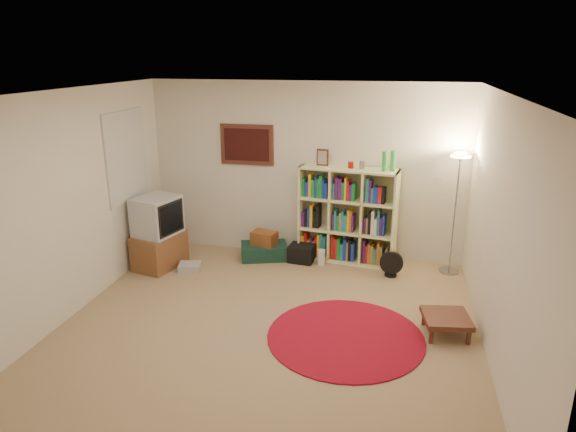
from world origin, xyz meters
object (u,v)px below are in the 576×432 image
Objects in this scene: side_table at (446,319)px; floor_fan at (391,264)px; suitcase at (264,251)px; bookshelf at (346,216)px; tv_stand at (159,234)px; floor_lamp at (459,174)px.

floor_fan is at bearing 113.48° from side_table.
suitcase is at bearing 169.24° from floor_fan.
floor_fan is 0.65× the size of side_table.
bookshelf reaches higher than floor_fan.
tv_stand is at bearing 164.31° from side_table.
floor_lamp reaches higher than bookshelf.
floor_lamp is at bearing 84.09° from side_table.
side_table is at bearing -95.91° from floor_lamp.
tv_stand is 1.51m from suitcase.
tv_stand reaches higher than side_table.
suitcase is 2.93m from side_table.
floor_lamp is 2.08m from side_table.
tv_stand reaches higher than floor_fan.
floor_lamp is at bearing 2.83° from bookshelf.
floor_lamp reaches higher than tv_stand.
tv_stand is at bearing -174.12° from suitcase.
suitcase is (1.34, 0.60, -0.38)m from tv_stand.
bookshelf is 0.98× the size of floor_lamp.
suitcase is 1.38× the size of side_table.
tv_stand reaches higher than suitcase.
suitcase is (-1.16, -0.18, -0.55)m from bookshelf.
floor_fan is (-0.77, -0.32, -1.20)m from floor_lamp.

